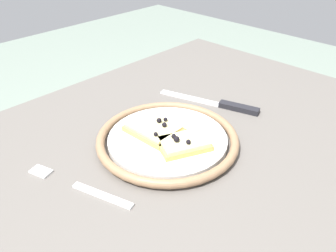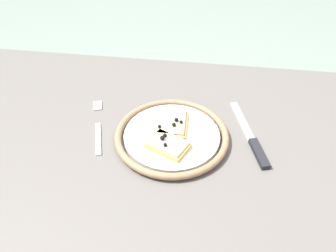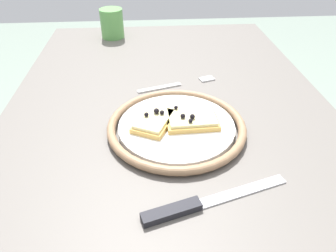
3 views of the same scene
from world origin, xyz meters
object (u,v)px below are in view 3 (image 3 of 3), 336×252
(dining_table, at_px, (170,144))
(pizza_slice_far, at_px, (154,121))
(fork, at_px, (178,84))
(cup, at_px, (112,23))
(plate, at_px, (177,126))
(pizza_slice_near, at_px, (191,118))
(knife, at_px, (192,206))

(dining_table, relative_size, pizza_slice_far, 10.74)
(fork, xyz_separation_m, cup, (-0.35, -0.18, 0.04))
(plate, height_order, pizza_slice_far, pizza_slice_far)
(pizza_slice_near, distance_m, cup, 0.56)
(pizza_slice_near, relative_size, cup, 1.13)
(cup, bearing_deg, plate, 16.50)
(pizza_slice_near, height_order, knife, pizza_slice_near)
(pizza_slice_far, relative_size, cup, 1.19)
(pizza_slice_far, distance_m, fork, 0.20)
(pizza_slice_far, bearing_deg, pizza_slice_near, 92.09)
(dining_table, height_order, knife, knife)
(knife, height_order, fork, knife)
(knife, relative_size, fork, 1.19)
(pizza_slice_far, bearing_deg, knife, 13.80)
(plate, distance_m, cup, 0.56)
(plate, bearing_deg, fork, 173.49)
(plate, relative_size, fork, 1.38)
(pizza_slice_far, bearing_deg, plate, 85.49)
(plate, distance_m, fork, 0.19)
(fork, bearing_deg, knife, -2.53)
(knife, distance_m, fork, 0.38)
(dining_table, distance_m, pizza_slice_near, 0.12)
(dining_table, relative_size, knife, 4.95)
(pizza_slice_near, bearing_deg, fork, -177.35)
(fork, bearing_deg, dining_table, -12.28)
(pizza_slice_near, bearing_deg, cup, -160.42)
(knife, height_order, cup, cup)
(plate, bearing_deg, dining_table, -173.30)
(pizza_slice_near, relative_size, fork, 0.52)
(pizza_slice_near, distance_m, knife, 0.20)
(knife, bearing_deg, fork, 177.47)
(dining_table, height_order, cup, cup)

